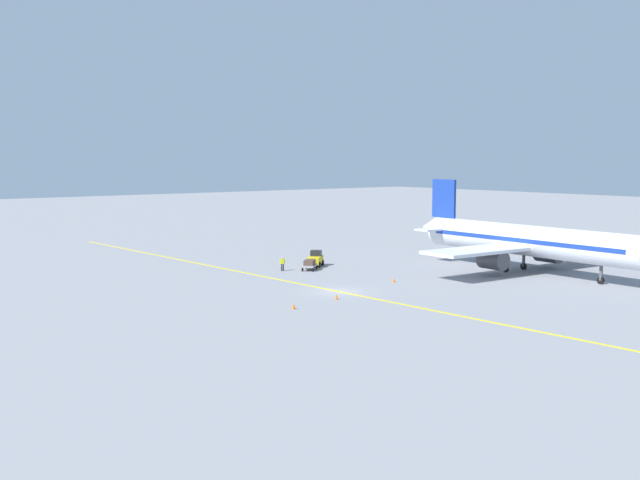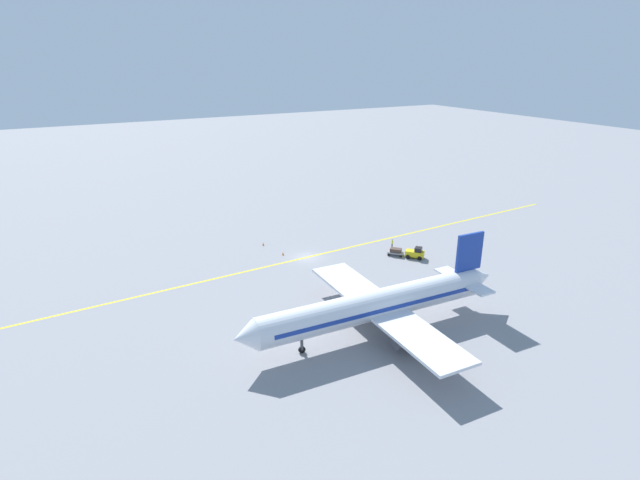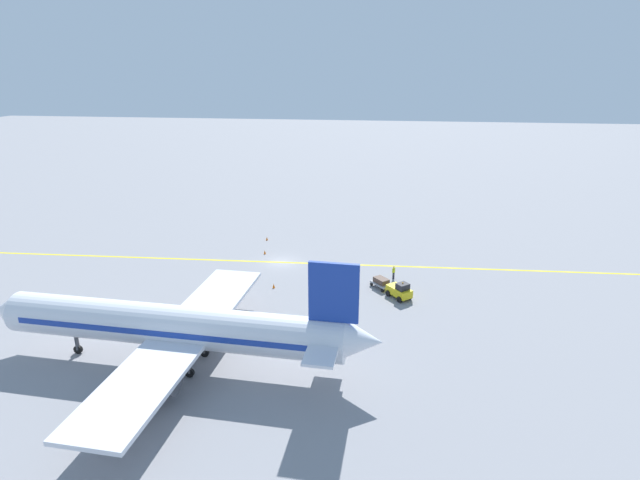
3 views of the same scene
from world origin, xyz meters
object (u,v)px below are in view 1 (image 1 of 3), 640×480
airplane_at_gate (526,241)px  traffic_cone_by_wingtip (336,297)px  baggage_tug_white (315,259)px  traffic_cone_mid_apron (294,306)px  ground_crew_worker (282,263)px  traffic_cone_near_nose (394,280)px  baggage_cart_trailing (310,264)px

airplane_at_gate → traffic_cone_by_wingtip: airplane_at_gate is taller
baggage_tug_white → traffic_cone_mid_apron: (17.65, 19.83, -0.63)m
baggage_tug_white → traffic_cone_by_wingtip: bearing=57.7°
ground_crew_worker → traffic_cone_by_wingtip: ground_crew_worker is taller
baggage_tug_white → traffic_cone_near_nose: size_ratio=5.92×
airplane_at_gate → ground_crew_worker: size_ratio=21.13×
traffic_cone_by_wingtip → airplane_at_gate: bearing=179.0°
baggage_tug_white → airplane_at_gate: bearing=130.6°
baggage_tug_white → traffic_cone_by_wingtip: 22.09m
baggage_cart_trailing → traffic_cone_by_wingtip: bearing=60.7°
airplane_at_gate → baggage_cart_trailing: airplane_at_gate is taller
traffic_cone_mid_apron → traffic_cone_by_wingtip: bearing=-168.8°
traffic_cone_by_wingtip → traffic_cone_mid_apron: bearing=11.2°
traffic_cone_mid_apron → traffic_cone_by_wingtip: size_ratio=1.00×
airplane_at_gate → traffic_cone_mid_apron: 34.23m
baggage_tug_white → ground_crew_worker: baggage_tug_white is taller
airplane_at_gate → baggage_tug_white: 25.38m
airplane_at_gate → baggage_tug_white: bearing=-49.4°
airplane_at_gate → traffic_cone_by_wingtip: bearing=-1.0°
traffic_cone_by_wingtip → baggage_cart_trailing: bearing=-119.3°
baggage_tug_white → baggage_cart_trailing: 3.30m
baggage_cart_trailing → ground_crew_worker: 3.29m
baggage_tug_white → ground_crew_worker: size_ratio=1.94×
baggage_tug_white → traffic_cone_near_nose: baggage_tug_white is taller
baggage_tug_white → traffic_cone_mid_apron: bearing=48.3°
traffic_cone_near_nose → ground_crew_worker: bearing=-71.2°
ground_crew_worker → traffic_cone_by_wingtip: 19.07m
airplane_at_gate → ground_crew_worker: bearing=-40.2°
baggage_tug_white → traffic_cone_by_wingtip: baggage_tug_white is taller
airplane_at_gate → traffic_cone_by_wingtip: (28.19, -0.49, -3.43)m
baggage_tug_white → baggage_cart_trailing: baggage_tug_white is taller
baggage_cart_trailing → traffic_cone_mid_apron: 23.29m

